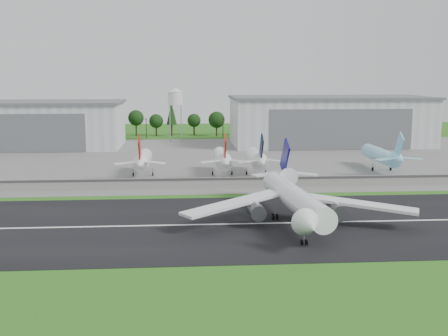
{
  "coord_description": "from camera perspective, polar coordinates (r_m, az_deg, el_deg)",
  "views": [
    {
      "loc": [
        -1.36,
        -122.26,
        35.96
      ],
      "look_at": [
        10.71,
        40.0,
        9.0
      ],
      "focal_mm": 45.0,
      "sensor_mm": 36.0,
      "label": 1
    }
  ],
  "objects": [
    {
      "name": "utility_poles",
      "position": [
        324.26,
        -3.99,
        3.02
      ],
      "size": [
        230.0,
        3.0,
        12.0
      ],
      "primitive_type": null,
      "color": "black",
      "rests_on": "ground"
    },
    {
      "name": "hangar_east",
      "position": [
        298.07,
        10.64,
        4.76
      ],
      "size": [
        102.0,
        47.0,
        25.2
      ],
      "color": "silver",
      "rests_on": "ground"
    },
    {
      "name": "runway_centerline",
      "position": [
        137.04,
        -3.56,
        -5.78
      ],
      "size": [
        220.0,
        1.0,
        0.02
      ],
      "primitive_type": "cube",
      "color": "white",
      "rests_on": "runway"
    },
    {
      "name": "runway",
      "position": [
        137.05,
        -3.56,
        -5.8
      ],
      "size": [
        320.0,
        60.0,
        0.1
      ],
      "primitive_type": "cube",
      "color": "black",
      "rests_on": "ground"
    },
    {
      "name": "parked_jet_navy",
      "position": [
        202.8,
        3.35,
        0.92
      ],
      "size": [
        7.36,
        31.29,
        16.59
      ],
      "color": "white",
      "rests_on": "ground"
    },
    {
      "name": "apron",
      "position": [
        244.91,
        -3.89,
        0.96
      ],
      "size": [
        320.0,
        150.0,
        0.1
      ],
      "primitive_type": "cube",
      "color": "slate",
      "rests_on": "ground"
    },
    {
      "name": "ground",
      "position": [
        127.44,
        -3.5,
        -7.0
      ],
      "size": [
        600.0,
        600.0,
        0.0
      ],
      "primitive_type": "plane",
      "color": "#245B15",
      "rests_on": "ground"
    },
    {
      "name": "water_tower",
      "position": [
        307.49,
        -4.97,
        7.25
      ],
      "size": [
        8.4,
        8.4,
        29.4
      ],
      "color": "#99999E",
      "rests_on": "ground"
    },
    {
      "name": "parked_jet_red_b",
      "position": [
        201.54,
        -0.15,
        0.9
      ],
      "size": [
        7.36,
        31.29,
        16.66
      ],
      "color": "white",
      "rests_on": "ground"
    },
    {
      "name": "parked_jet_red_a",
      "position": [
        201.55,
        -8.29,
        0.75
      ],
      "size": [
        7.36,
        31.29,
        16.47
      ],
      "color": "white",
      "rests_on": "ground"
    },
    {
      "name": "hangar_west",
      "position": [
        298.74,
        -19.56,
        4.2
      ],
      "size": [
        97.0,
        44.0,
        23.2
      ],
      "color": "silver",
      "rests_on": "ground"
    },
    {
      "name": "blast_fence",
      "position": [
        180.51,
        -3.75,
        -1.52
      ],
      "size": [
        240.0,
        0.61,
        3.5
      ],
      "color": "gray",
      "rests_on": "ground"
    },
    {
      "name": "main_airliner",
      "position": [
        138.13,
        7.22,
        -3.66
      ],
      "size": [
        57.09,
        59.27,
        18.17
      ],
      "rotation": [
        0.0,
        0.0,
        3.22
      ],
      "color": "white",
      "rests_on": "runway"
    },
    {
      "name": "treeline",
      "position": [
        339.17,
        -4.01,
        3.3
      ],
      "size": [
        320.0,
        16.0,
        22.0
      ],
      "primitive_type": null,
      "color": "black",
      "rests_on": "ground"
    },
    {
      "name": "parked_jet_skyblue",
      "position": [
        219.37,
        15.91,
        1.19
      ],
      "size": [
        7.36,
        37.29,
        16.51
      ],
      "color": "#92DEFD",
      "rests_on": "ground"
    }
  ]
}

